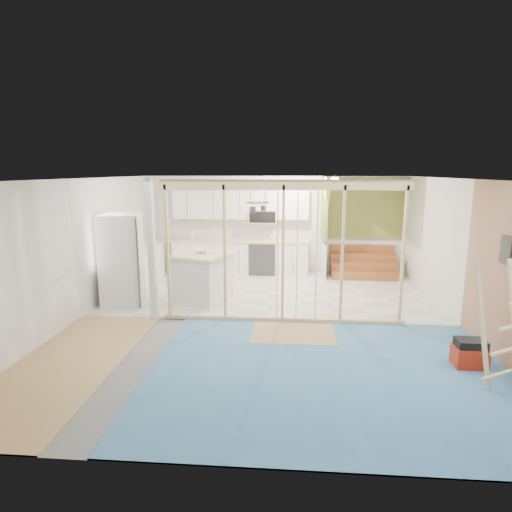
# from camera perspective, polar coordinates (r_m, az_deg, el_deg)

# --- Properties ---
(room) EXTENTS (7.01, 8.01, 2.61)m
(room) POSITION_cam_1_polar(r_m,az_deg,el_deg) (7.66, 1.37, 0.47)
(room) COLOR slate
(room) RESTS_ON ground
(floor_overlays) EXTENTS (7.00, 8.00, 0.03)m
(floor_overlays) POSITION_cam_1_polar(r_m,az_deg,el_deg) (8.05, 1.88, -8.50)
(floor_overlays) COLOR silver
(floor_overlays) RESTS_ON room
(stud_frame) EXTENTS (4.66, 0.14, 2.60)m
(stud_frame) POSITION_cam_1_polar(r_m,az_deg,el_deg) (7.62, -0.44, 2.64)
(stud_frame) COLOR #E1BF89
(stud_frame) RESTS_ON room
(base_cabinets) EXTENTS (4.45, 2.24, 0.93)m
(base_cabinets) POSITION_cam_1_polar(r_m,az_deg,el_deg) (11.29, -5.87, -0.36)
(base_cabinets) COLOR white
(base_cabinets) RESTS_ON room
(upper_cabinets) EXTENTS (3.60, 0.41, 0.85)m
(upper_cabinets) POSITION_cam_1_polar(r_m,az_deg,el_deg) (11.43, -1.78, 6.70)
(upper_cabinets) COLOR white
(upper_cabinets) RESTS_ON room
(green_partition) EXTENTS (2.25, 1.51, 2.60)m
(green_partition) POSITION_cam_1_polar(r_m,az_deg,el_deg) (11.43, 12.70, 2.00)
(green_partition) COLOR olive
(green_partition) RESTS_ON room
(pot_rack) EXTENTS (0.52, 0.52, 0.72)m
(pot_rack) POSITION_cam_1_polar(r_m,az_deg,el_deg) (9.46, 0.17, 6.81)
(pot_rack) COLOR black
(pot_rack) RESTS_ON room
(electrical_panel) EXTENTS (0.04, 0.30, 0.40)m
(electrical_panel) POSITION_cam_1_polar(r_m,az_deg,el_deg) (6.90, 30.40, 0.66)
(electrical_panel) COLOR #38393D
(electrical_panel) RESTS_ON room
(ceiling_light) EXTENTS (0.32, 0.32, 0.08)m
(ceiling_light) POSITION_cam_1_polar(r_m,az_deg,el_deg) (10.56, 10.06, 10.06)
(ceiling_light) COLOR #FFEABF
(ceiling_light) RESTS_ON room
(fridge) EXTENTS (0.96, 0.93, 1.88)m
(fridge) POSITION_cam_1_polar(r_m,az_deg,el_deg) (9.22, -17.43, -0.48)
(fridge) COLOR white
(fridge) RESTS_ON room
(island) EXTENTS (1.38, 1.38, 1.04)m
(island) POSITION_cam_1_polar(r_m,az_deg,el_deg) (9.07, -7.14, -2.95)
(island) COLOR white
(island) RESTS_ON room
(bowl) EXTENTS (0.26, 0.26, 0.06)m
(bowl) POSITION_cam_1_polar(r_m,az_deg,el_deg) (9.07, -7.25, 0.62)
(bowl) COLOR silver
(bowl) RESTS_ON island
(soap_bottle_a) EXTENTS (0.17, 0.17, 0.33)m
(soap_bottle_a) POSITION_cam_1_polar(r_m,az_deg,el_deg) (11.51, -8.60, 2.98)
(soap_bottle_a) COLOR silver
(soap_bottle_a) RESTS_ON base_cabinets
(soap_bottle_b) EXTENTS (0.11, 0.11, 0.20)m
(soap_bottle_b) POSITION_cam_1_polar(r_m,az_deg,el_deg) (11.38, 2.33, 2.67)
(soap_bottle_b) COLOR silver
(soap_bottle_b) RESTS_ON base_cabinets
(toolbox) EXTENTS (0.44, 0.33, 0.42)m
(toolbox) POSITION_cam_1_polar(r_m,az_deg,el_deg) (6.88, 26.61, -11.61)
(toolbox) COLOR #9F210E
(toolbox) RESTS_ON room
(ladder) EXTENTS (0.92, 0.14, 1.71)m
(ladder) POSITION_cam_1_polar(r_m,az_deg,el_deg) (6.08, 30.04, -8.12)
(ladder) COLOR #D7C484
(ladder) RESTS_ON room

